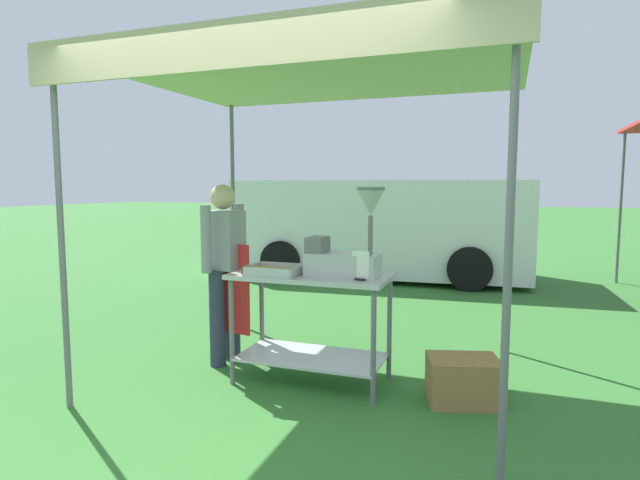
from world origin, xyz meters
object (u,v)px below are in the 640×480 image
donut_fryer (347,249)px  supply_crate (463,380)px  donut_cart (312,305)px  vendor (224,264)px  stall_canopy (316,77)px  menu_sign (361,268)px  van_white (382,227)px  donut_tray (273,271)px

donut_fryer → supply_crate: (0.90, 0.01, -0.94)m
donut_cart → vendor: vendor is taller
stall_canopy → supply_crate: 2.58m
menu_sign → van_white: (-1.08, 5.27, -0.11)m
donut_cart → donut_tray: (-0.28, -0.13, 0.28)m
donut_fryer → donut_tray: bearing=-168.3°
van_white → stall_canopy: bearing=-82.9°
vendor → van_white: (0.27, 4.95, -0.03)m
donut_fryer → van_white: 5.22m
donut_fryer → van_white: size_ratio=0.14×
stall_canopy → menu_sign: 1.55m
stall_canopy → donut_fryer: stall_canopy is taller
vendor → menu_sign: bearing=-13.2°
donut_fryer → van_white: bearing=100.2°
donut_cart → supply_crate: size_ratio=2.14×
vendor → supply_crate: (2.09, -0.17, -0.74)m
donut_tray → van_white: bearing=93.8°
donut_cart → menu_sign: (0.45, -0.15, 0.35)m
donut_tray → stall_canopy: bearing=40.1°
donut_tray → supply_crate: 1.66m
stall_canopy → vendor: size_ratio=1.96×
donut_cart → supply_crate: (1.20, -0.00, -0.47)m
donut_fryer → menu_sign: donut_fryer is taller
donut_fryer → vendor: (-1.19, 0.18, -0.21)m
stall_canopy → van_white: bearing=97.1°
menu_sign → supply_crate: size_ratio=0.38×
donut_fryer → vendor: bearing=171.5°
donut_tray → van_white: 5.26m
stall_canopy → supply_crate: size_ratio=5.33×
menu_sign → donut_tray: bearing=178.5°
donut_tray → donut_fryer: bearing=11.7°
donut_fryer → stall_canopy: bearing=159.2°
vendor → stall_canopy: bearing=-4.2°
donut_tray → donut_fryer: (0.57, 0.12, 0.19)m
stall_canopy → vendor: (-0.89, 0.07, -1.55)m
donut_cart → menu_sign: size_ratio=5.70×
stall_canopy → menu_sign: stall_canopy is taller
stall_canopy → donut_tray: 1.58m
donut_cart → donut_tray: bearing=-154.0°
donut_cart → vendor: bearing=169.7°
menu_sign → vendor: bearing=166.8°
menu_sign → vendor: (-1.34, 0.32, -0.09)m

